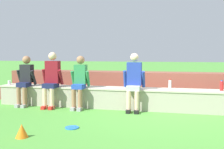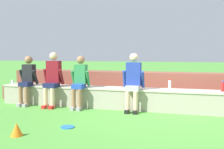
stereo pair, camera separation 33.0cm
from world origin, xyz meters
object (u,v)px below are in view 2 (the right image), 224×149
object	(u,v)px
person_left_of_center	(53,77)
frisbee	(68,127)
person_right_of_center	(133,80)
person_center	(80,80)
water_bottle_near_left	(223,86)
water_bottle_center_gap	(170,85)
plastic_cup_right_end	(13,82)
sports_cone	(17,129)
person_far_left	(27,78)

from	to	relation	value
person_left_of_center	frisbee	distance (m)	2.24
person_left_of_center	person_right_of_center	bearing A→B (deg)	0.23
person_center	water_bottle_near_left	bearing A→B (deg)	5.34
person_right_of_center	water_bottle_center_gap	world-z (taller)	person_right_of_center
water_bottle_near_left	plastic_cup_right_end	bearing A→B (deg)	-179.41
water_bottle_center_gap	sports_cone	world-z (taller)	water_bottle_center_gap
person_center	plastic_cup_right_end	world-z (taller)	person_center
person_center	water_bottle_near_left	size ratio (longest dim) A/B	5.48
person_center	plastic_cup_right_end	bearing A→B (deg)	173.21
person_center	person_right_of_center	xyz separation A→B (m)	(1.42, 0.01, 0.04)
person_left_of_center	person_center	xyz separation A→B (m)	(0.78, 0.00, -0.06)
plastic_cup_right_end	frisbee	xyz separation A→B (m)	(2.71, -1.96, -0.59)
person_right_of_center	person_far_left	bearing A→B (deg)	179.59
person_far_left	person_center	world-z (taller)	person_center
frisbee	sports_cone	size ratio (longest dim) A/B	1.14
person_center	person_right_of_center	world-z (taller)	person_right_of_center
water_bottle_near_left	plastic_cup_right_end	size ratio (longest dim) A/B	2.14
person_far_left	sports_cone	xyz separation A→B (m)	(1.42, -2.43, -0.63)
frisbee	person_far_left	bearing A→B (deg)	139.90
person_far_left	person_right_of_center	bearing A→B (deg)	-0.41
water_bottle_center_gap	person_right_of_center	bearing A→B (deg)	-165.31
sports_cone	water_bottle_near_left	bearing A→B (deg)	36.63
person_far_left	plastic_cup_right_end	world-z (taller)	person_far_left
water_bottle_near_left	water_bottle_center_gap	bearing A→B (deg)	-175.65
person_far_left	frisbee	size ratio (longest dim) A/B	5.18
person_center	sports_cone	size ratio (longest dim) A/B	5.94
person_far_left	plastic_cup_right_end	size ratio (longest dim) A/B	11.67
person_left_of_center	plastic_cup_right_end	distance (m)	1.50
person_left_of_center	plastic_cup_right_end	bearing A→B (deg)	169.57
person_far_left	person_left_of_center	bearing A→B (deg)	-2.16
water_bottle_near_left	sports_cone	distance (m)	4.60
frisbee	person_center	bearing A→B (deg)	105.23
person_right_of_center	water_bottle_center_gap	xyz separation A→B (m)	(0.87, 0.23, -0.11)
person_right_of_center	water_bottle_near_left	xyz separation A→B (m)	(2.08, 0.32, -0.12)
person_left_of_center	plastic_cup_right_end	size ratio (longest dim) A/B	12.52
water_bottle_near_left	plastic_cup_right_end	xyz separation A→B (m)	(-5.75, -0.06, -0.06)
water_bottle_center_gap	plastic_cup_right_end	distance (m)	4.53
water_bottle_center_gap	plastic_cup_right_end	world-z (taller)	water_bottle_center_gap
person_center	frisbee	distance (m)	1.90
water_bottle_near_left	sports_cone	size ratio (longest dim) A/B	1.08
person_far_left	water_bottle_near_left	xyz separation A→B (m)	(5.08, 0.30, -0.09)
water_bottle_center_gap	plastic_cup_right_end	xyz separation A→B (m)	(-4.53, 0.03, -0.06)
plastic_cup_right_end	person_left_of_center	bearing A→B (deg)	-10.43
sports_cone	person_center	bearing A→B (deg)	86.07
person_right_of_center	water_bottle_near_left	world-z (taller)	person_right_of_center
person_far_left	person_right_of_center	xyz separation A→B (m)	(3.00, -0.02, 0.03)
person_center	water_bottle_center_gap	world-z (taller)	person_center
person_far_left	sports_cone	bearing A→B (deg)	-59.70
person_left_of_center	water_bottle_center_gap	bearing A→B (deg)	4.42
plastic_cup_right_end	sports_cone	size ratio (longest dim) A/B	0.51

